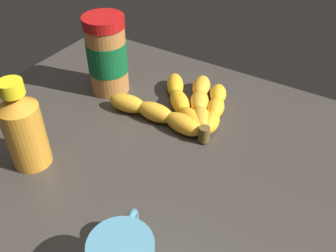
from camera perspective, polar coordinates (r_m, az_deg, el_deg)
name	(u,v)px	position (r cm, az deg, el deg)	size (l,w,h in cm)	color
ground_plane	(143,146)	(69.47, -3.78, -3.12)	(75.32, 63.21, 3.11)	#38332D
banana_bunch	(186,106)	(73.59, 2.69, 3.02)	(22.96, 19.19, 3.69)	gold
peanut_butter_jar	(107,55)	(78.68, -9.27, 10.59)	(8.31, 8.31, 16.44)	#B27238
honey_bottle	(23,128)	(63.74, -21.15, -0.28)	(6.39, 6.39, 15.95)	orange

